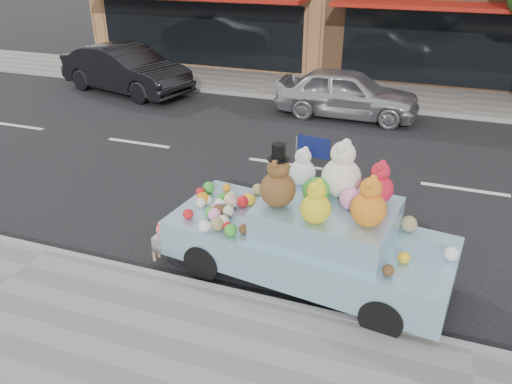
% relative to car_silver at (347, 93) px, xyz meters
% --- Properties ---
extents(ground, '(120.00, 120.00, 0.00)m').
position_rel_car_silver_xyz_m(ground, '(3.33, -4.03, -0.71)').
color(ground, black).
rests_on(ground, ground).
extents(far_sidewalk, '(60.00, 3.00, 0.12)m').
position_rel_car_silver_xyz_m(far_sidewalk, '(3.33, 2.47, -0.65)').
color(far_sidewalk, gray).
rests_on(far_sidewalk, ground).
extents(near_kerb, '(60.00, 0.12, 0.13)m').
position_rel_car_silver_xyz_m(near_kerb, '(3.33, -9.03, -0.65)').
color(near_kerb, gray).
rests_on(near_kerb, ground).
extents(far_kerb, '(60.00, 0.12, 0.13)m').
position_rel_car_silver_xyz_m(far_kerb, '(3.33, 0.97, -0.65)').
color(far_kerb, gray).
rests_on(far_kerb, ground).
extents(car_silver, '(4.20, 1.71, 1.43)m').
position_rel_car_silver_xyz_m(car_silver, '(0.00, 0.00, 0.00)').
color(car_silver, '#B2B2B7').
rests_on(car_silver, ground).
extents(car_dark, '(5.14, 2.88, 1.60)m').
position_rel_car_silver_xyz_m(car_dark, '(-7.62, 0.08, 0.09)').
color(car_dark, black).
rests_on(car_dark, ground).
extents(art_car, '(4.67, 2.30, 2.30)m').
position_rel_car_silver_xyz_m(art_car, '(0.92, -8.14, 0.09)').
color(art_car, black).
rests_on(art_car, ground).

